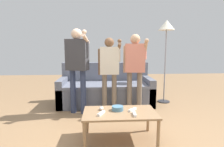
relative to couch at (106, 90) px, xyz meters
name	(u,v)px	position (x,y,z in m)	size (l,w,h in m)	color
ground_plane	(111,131)	(0.04, -1.44, -0.31)	(12.00, 12.00, 0.00)	#93704C
couch	(106,90)	(0.00, 0.00, 0.00)	(2.05, 0.92, 0.91)	slate
coffee_table	(120,115)	(0.14, -1.72, 0.05)	(0.99, 0.56, 0.40)	#997551
snack_bowl	(118,108)	(0.11, -1.66, 0.12)	(0.16, 0.16, 0.06)	teal
game_remote_nunchuk	(101,108)	(-0.11, -1.63, 0.12)	(0.06, 0.09, 0.05)	white
floor_lamp	(166,31)	(1.36, 0.00, 1.33)	(0.36, 0.36, 1.88)	#2D2D33
player_left	(77,61)	(-0.55, -0.62, 0.71)	(0.47, 0.42, 1.61)	#2D3856
player_center	(109,66)	(0.05, -0.60, 0.61)	(0.43, 0.28, 1.45)	#756656
player_right	(135,64)	(0.55, -0.59, 0.65)	(0.45, 0.37, 1.52)	#756656
game_remote_wand_near	(133,110)	(0.32, -1.69, 0.11)	(0.13, 0.13, 0.03)	white
game_remote_wand_far	(101,113)	(-0.11, -1.80, 0.11)	(0.11, 0.16, 0.03)	white
game_remote_wand_spare	(134,114)	(0.31, -1.86, 0.11)	(0.04, 0.16, 0.03)	white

